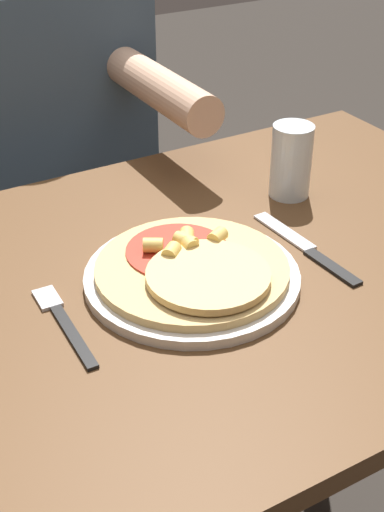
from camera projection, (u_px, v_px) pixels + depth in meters
The scene contains 7 objects.
dining_table at pixel (201, 345), 1.04m from camera, with size 1.10×0.73×0.77m.
plate at pixel (192, 277), 0.94m from camera, with size 0.28×0.28×0.01m.
pizza at pixel (194, 268), 0.93m from camera, with size 0.26×0.26×0.04m.
fork at pixel (62, 320), 0.87m from camera, with size 0.03×0.18×0.00m.
knife at pixel (307, 248), 1.01m from camera, with size 0.03×0.22×0.00m.
drinking_glass at pixel (291, 161), 1.12m from camera, with size 0.06×0.06×0.12m.
person_diner at pixel (64, 154), 1.48m from camera, with size 0.34×0.52×1.19m.
Camera 1 is at (-0.41, -0.69, 1.30)m, focal length 50.00 mm.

